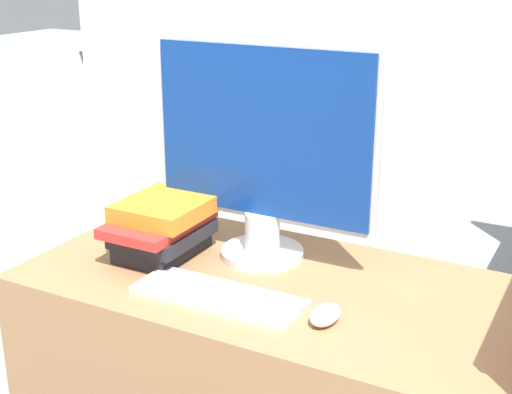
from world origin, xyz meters
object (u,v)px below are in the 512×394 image
Objects in this scene: mouse at (325,315)px; book_stack at (163,227)px; keyboard at (218,296)px; monitor at (263,150)px.

book_stack is (-0.50, 0.13, 0.06)m from mouse.
keyboard is at bearing -175.67° from mouse.
book_stack is at bearing 149.40° from keyboard.
monitor is 0.37m from keyboard.
keyboard is at bearing -30.60° from book_stack.
keyboard is 4.10× the size of mouse.
mouse is (0.25, 0.02, 0.01)m from keyboard.
monitor is 0.45m from mouse.
book_stack is at bearing -154.39° from monitor.
keyboard is at bearing -84.67° from monitor.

